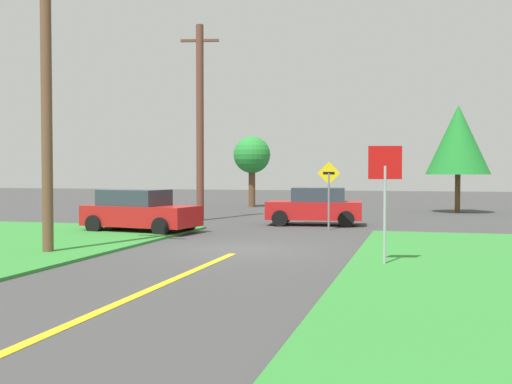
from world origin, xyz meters
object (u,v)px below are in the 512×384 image
object	(u,v)px
direction_sign	(329,188)
utility_pole_near	(46,93)
stop_sign	(385,181)
car_approaching_junction	(315,207)
parked_car_near_building	(139,211)
oak_tree_left	(458,140)
utility_pole_mid	(200,121)
pine_tree_center	(252,156)

from	to	relation	value
direction_sign	utility_pole_near	bearing A→B (deg)	-125.58
stop_sign	car_approaching_junction	bearing A→B (deg)	-84.43
parked_car_near_building	car_approaching_junction	size ratio (longest dim) A/B	1.08
car_approaching_junction	direction_sign	size ratio (longest dim) A/B	1.56
direction_sign	oak_tree_left	distance (m)	13.61
car_approaching_junction	direction_sign	world-z (taller)	direction_sign
utility_pole_mid	oak_tree_left	world-z (taller)	utility_pole_mid
stop_sign	parked_car_near_building	bearing A→B (deg)	-44.89
parked_car_near_building	direction_sign	xyz separation A→B (m)	(6.77, 2.83, 0.87)
car_approaching_junction	utility_pole_near	xyz separation A→B (m)	(-5.58, -11.09, 3.65)
direction_sign	pine_tree_center	size ratio (longest dim) A/B	0.58
direction_sign	oak_tree_left	size ratio (longest dim) A/B	0.44
car_approaching_junction	oak_tree_left	world-z (taller)	oak_tree_left
car_approaching_junction	utility_pole_mid	bearing A→B (deg)	-16.79
parked_car_near_building	utility_pole_mid	bearing A→B (deg)	96.58
parked_car_near_building	oak_tree_left	xyz separation A→B (m)	(12.32, 15.02, 3.31)
oak_tree_left	direction_sign	bearing A→B (deg)	-114.48
car_approaching_junction	parked_car_near_building	bearing A→B (deg)	33.91
car_approaching_junction	oak_tree_left	distance (m)	12.45
utility_pole_mid	stop_sign	bearing A→B (deg)	-52.51
car_approaching_junction	stop_sign	bearing A→B (deg)	102.08
stop_sign	car_approaching_junction	xyz separation A→B (m)	(-3.52, 10.90, -1.25)
utility_pole_near	pine_tree_center	size ratio (longest dim) A/B	1.85
oak_tree_left	pine_tree_center	distance (m)	13.01
parked_car_near_building	pine_tree_center	bearing A→B (deg)	99.94
utility_pole_near	oak_tree_left	size ratio (longest dim) A/B	1.42
utility_pole_near	oak_tree_left	world-z (taller)	utility_pole_near
parked_car_near_building	utility_pole_mid	world-z (taller)	utility_pole_mid
pine_tree_center	parked_car_near_building	bearing A→B (deg)	-88.50
parked_car_near_building	car_approaching_junction	xyz separation A→B (m)	(5.89, 4.89, -0.00)
utility_pole_near	utility_pole_mid	world-z (taller)	utility_pole_mid
oak_tree_left	stop_sign	bearing A→B (deg)	-97.89
pine_tree_center	car_approaching_junction	bearing A→B (deg)	-63.12
stop_sign	utility_pole_mid	distance (m)	15.36
utility_pole_mid	oak_tree_left	xyz separation A→B (m)	(12.12, 9.02, -0.57)
pine_tree_center	oak_tree_left	bearing A→B (deg)	-10.57
direction_sign	stop_sign	bearing A→B (deg)	-73.43
utility_pole_near	utility_pole_mid	xyz separation A→B (m)	(-0.11, 12.20, 0.24)
car_approaching_junction	direction_sign	distance (m)	2.40
utility_pole_near	pine_tree_center	distance (m)	23.64
direction_sign	pine_tree_center	xyz separation A→B (m)	(-7.23, 14.57, 1.71)
stop_sign	car_approaching_junction	world-z (taller)	stop_sign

